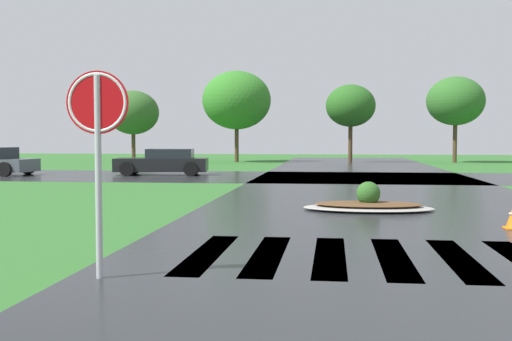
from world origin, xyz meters
name	(u,v)px	position (x,y,z in m)	size (l,w,h in m)	color
asphalt_roadway	(395,218)	(0.00, 10.00, 0.00)	(9.08, 80.00, 0.01)	#232628
asphalt_cross_road	(364,177)	(0.00, 23.60, 0.00)	(90.00, 8.17, 0.01)	#232628
crosswalk_stripes	(426,258)	(0.00, 5.48, 0.00)	(6.75, 3.25, 0.01)	white
stop_sign	(98,125)	(-4.12, 3.69, 1.87)	(0.76, 0.08, 2.51)	#B2B5BA
median_island	(368,204)	(-0.48, 11.32, 0.14)	(3.04, 1.61, 0.68)	#9E9B93
car_silver_hatch	(164,162)	(-8.98, 24.36, 0.57)	(4.33, 2.48, 1.19)	black
background_treeline	(379,103)	(1.77, 39.93, 4.03)	(43.08, 4.97, 6.29)	#4C3823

